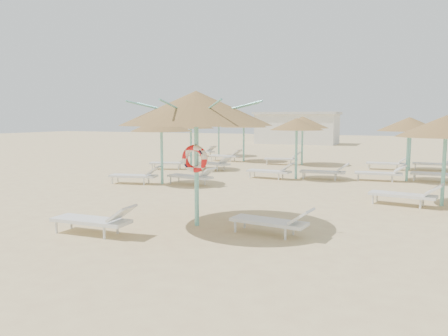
% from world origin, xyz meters
% --- Properties ---
extents(ground, '(120.00, 120.00, 0.00)m').
position_xyz_m(ground, '(0.00, 0.00, 0.00)').
color(ground, '#DAC385').
rests_on(ground, ground).
extents(main_palapa, '(3.66, 3.66, 3.28)m').
position_xyz_m(main_palapa, '(0.09, 0.08, 2.86)').
color(main_palapa, '#74CABD').
rests_on(main_palapa, ground).
extents(lounger_main_a, '(2.02, 0.66, 0.73)m').
position_xyz_m(lounger_main_a, '(-1.62, -1.59, 0.35)').
color(lounger_main_a, silver).
rests_on(lounger_main_a, ground).
extents(lounger_main_b, '(1.94, 0.81, 0.68)m').
position_xyz_m(lounger_main_b, '(2.10, -0.05, 0.33)').
color(lounger_main_b, silver).
rests_on(lounger_main_b, ground).
extents(palapa_field, '(21.48, 16.09, 2.73)m').
position_xyz_m(palapa_field, '(0.64, 11.37, 2.29)').
color(palapa_field, '#74CABD').
rests_on(palapa_field, ground).
extents(service_hut, '(8.40, 4.40, 3.25)m').
position_xyz_m(service_hut, '(-6.00, 35.00, 1.64)').
color(service_hut, silver).
rests_on(service_hut, ground).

